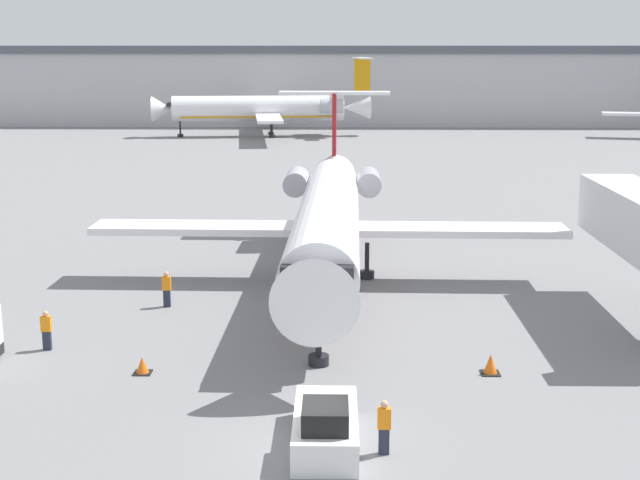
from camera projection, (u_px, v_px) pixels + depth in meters
ground_plane at (311, 451)px, 26.94m from camera, size 600.00×600.00×0.00m
terminal_building at (332, 85)px, 142.91m from camera, size 180.00×16.80×12.25m
airplane_main at (328, 217)px, 45.51m from camera, size 24.53×30.91×9.16m
pushback_tug at (326, 426)px, 27.22m from camera, size 1.96×4.64×1.71m
worker_near_tug at (384, 426)px, 26.59m from camera, size 0.40×0.24×1.71m
worker_by_wing at (167, 288)px, 41.79m from camera, size 0.40×0.24×1.71m
worker_on_apron at (46, 330)px, 35.81m from camera, size 0.40×0.24×1.64m
traffic_cone_left at (142, 366)px, 33.33m from camera, size 0.66×0.66×0.63m
traffic_cone_right at (491, 364)px, 33.28m from camera, size 0.71×0.71×0.77m
airplane_parked_far_left at (266, 108)px, 121.87m from camera, size 30.11×30.07×10.64m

